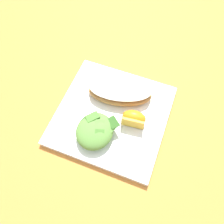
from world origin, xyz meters
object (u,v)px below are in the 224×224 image
(green_salad_pile, at_px, (95,131))
(white_plate, at_px, (112,115))
(cheesy_pizza_bread, at_px, (119,91))
(orange_wedge_front, at_px, (134,118))

(green_salad_pile, bearing_deg, white_plate, -14.94)
(cheesy_pizza_bread, bearing_deg, green_salad_pile, 173.16)
(cheesy_pizza_bread, xyz_separation_m, orange_wedge_front, (-0.06, -0.06, 0.00))
(white_plate, height_order, cheesy_pizza_bread, cheesy_pizza_bread)
(white_plate, xyz_separation_m, green_salad_pile, (-0.07, 0.02, 0.03))
(cheesy_pizza_bread, height_order, orange_wedge_front, orange_wedge_front)
(orange_wedge_front, bearing_deg, cheesy_pizza_bread, 44.79)
(white_plate, xyz_separation_m, cheesy_pizza_bread, (0.06, 0.00, 0.03))
(green_salad_pile, bearing_deg, orange_wedge_front, -49.36)
(orange_wedge_front, bearing_deg, green_salad_pile, 130.64)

